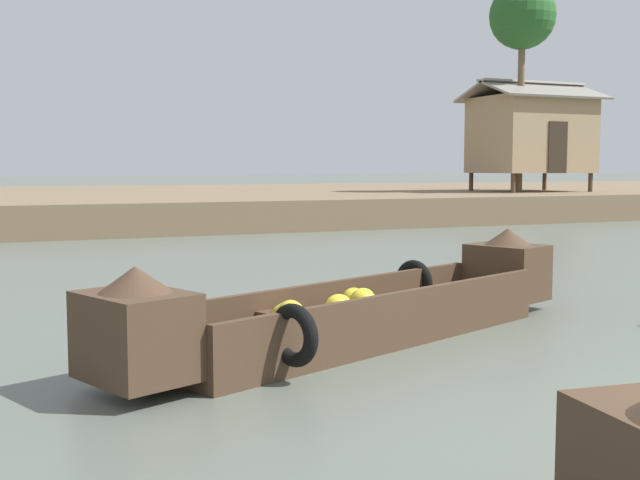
{
  "coord_description": "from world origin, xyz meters",
  "views": [
    {
      "loc": [
        -4.41,
        -2.8,
        1.73
      ],
      "look_at": [
        -0.49,
        6.39,
        0.81
      ],
      "focal_mm": 44.39,
      "sensor_mm": 36.0,
      "label": 1
    }
  ],
  "objects": [
    {
      "name": "ground_plane",
      "position": [
        0.0,
        10.0,
        0.0
      ],
      "size": [
        300.0,
        300.0,
        0.0
      ],
      "primitive_type": "plane",
      "color": "#596056"
    },
    {
      "name": "riverbank_strip",
      "position": [
        0.0,
        26.7,
        0.43
      ],
      "size": [
        160.0,
        20.0,
        0.85
      ],
      "primitive_type": "cube",
      "color": "#756047",
      "rests_on": "ground"
    },
    {
      "name": "banana_boat",
      "position": [
        -0.95,
        4.16,
        0.34
      ],
      "size": [
        5.81,
        3.02,
        0.99
      ],
      "color": "#473323",
      "rests_on": "ground"
    },
    {
      "name": "stilt_house_mid_left",
      "position": [
        14.14,
        20.97,
        2.97
      ],
      "size": [
        4.5,
        3.45,
        4.01
      ],
      "color": "#4C3826",
      "rests_on": "riverbank_strip"
    },
    {
      "name": "palm_tree_near",
      "position": [
        13.29,
        20.5,
        6.96
      ],
      "size": [
        2.33,
        2.33,
        7.36
      ],
      "color": "brown",
      "rests_on": "riverbank_strip"
    }
  ]
}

